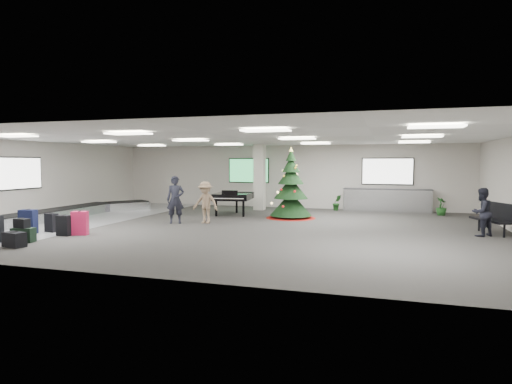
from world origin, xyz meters
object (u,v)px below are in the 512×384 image
(baggage_carousel, at_px, (62,214))
(traveler_b, at_px, (205,202))
(traveler_bench, at_px, (482,212))
(potted_plant_right, at_px, (441,206))
(potted_plant_left, at_px, (337,203))
(grand_piano, at_px, (233,197))
(traveler_a, at_px, (175,200))
(pink_suitcase, at_px, (80,223))
(bench, at_px, (495,216))
(service_counter, at_px, (387,200))
(christmas_tree, at_px, (291,194))

(baggage_carousel, height_order, traveler_b, traveler_b)
(traveler_bench, distance_m, potted_plant_right, 5.44)
(potted_plant_left, bearing_deg, grand_piano, -144.13)
(traveler_a, relative_size, traveler_b, 1.14)
(pink_suitcase, distance_m, grand_piano, 7.05)
(traveler_b, xyz_separation_m, potted_plant_right, (8.94, 5.26, -0.40))
(traveler_a, distance_m, traveler_b, 1.15)
(pink_suitcase, relative_size, bench, 0.45)
(traveler_bench, height_order, potted_plant_left, traveler_bench)
(service_counter, bearing_deg, grand_piano, -152.88)
(traveler_b, height_order, traveler_bench, traveler_b)
(grand_piano, height_order, bench, grand_piano)
(potted_plant_right, bearing_deg, traveler_b, -149.52)
(traveler_bench, bearing_deg, bench, -171.96)
(baggage_carousel, relative_size, christmas_tree, 3.26)
(traveler_a, height_order, traveler_bench, traveler_a)
(traveler_a, height_order, potted_plant_right, traveler_a)
(traveler_a, bearing_deg, grand_piano, 47.86)
(service_counter, distance_m, bench, 6.65)
(grand_piano, height_order, traveler_bench, traveler_bench)
(baggage_carousel, xyz_separation_m, traveler_b, (6.20, 0.57, 0.59))
(grand_piano, height_order, traveler_a, traveler_a)
(potted_plant_right, bearing_deg, traveler_bench, -84.21)
(christmas_tree, height_order, traveler_b, christmas_tree)
(christmas_tree, height_order, potted_plant_right, christmas_tree)
(baggage_carousel, distance_m, bench, 16.23)
(baggage_carousel, height_order, pink_suitcase, pink_suitcase)
(grand_piano, relative_size, bench, 1.26)
(christmas_tree, xyz_separation_m, traveler_b, (-2.79, -2.47, -0.22))
(baggage_carousel, bearing_deg, pink_suitcase, -41.82)
(baggage_carousel, xyz_separation_m, traveler_bench, (15.68, 0.43, 0.55))
(baggage_carousel, relative_size, traveler_a, 5.34)
(service_counter, distance_m, grand_piano, 7.37)
(bench, xyz_separation_m, potted_plant_right, (-1.06, 4.83, -0.19))
(bench, bearing_deg, baggage_carousel, 161.89)
(service_counter, relative_size, traveler_bench, 2.64)
(baggage_carousel, distance_m, traveler_a, 5.17)
(christmas_tree, height_order, bench, christmas_tree)
(traveler_b, relative_size, potted_plant_left, 2.11)
(bench, xyz_separation_m, traveler_a, (-11.08, -0.80, 0.33))
(baggage_carousel, distance_m, traveler_bench, 15.70)
(christmas_tree, bearing_deg, service_counter, 43.81)
(christmas_tree, relative_size, traveler_bench, 1.94)
(traveler_bench, xyz_separation_m, potted_plant_right, (-0.55, 5.40, -0.37))
(bench, relative_size, potted_plant_left, 2.27)
(christmas_tree, bearing_deg, baggage_carousel, -161.33)
(christmas_tree, bearing_deg, pink_suitcase, -132.63)
(baggage_carousel, bearing_deg, bench, 3.52)
(pink_suitcase, relative_size, traveler_bench, 0.51)
(bench, bearing_deg, traveler_b, 160.81)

